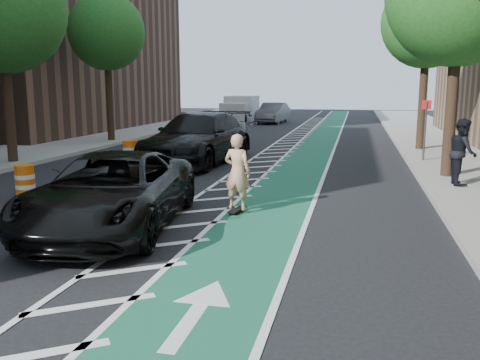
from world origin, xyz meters
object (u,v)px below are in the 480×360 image
(suv_near, at_px, (112,191))
(suv_far, at_px, (198,138))
(skateboarder, at_px, (237,172))
(barrel_a, at_px, (25,182))

(suv_near, height_order, suv_far, suv_far)
(skateboarder, xyz_separation_m, barrel_a, (-6.10, 0.49, -0.59))
(barrel_a, bearing_deg, skateboarder, -4.55)
(suv_far, xyz_separation_m, barrel_a, (-2.73, -7.11, -0.57))
(suv_far, relative_size, barrel_a, 7.72)
(suv_far, bearing_deg, suv_near, -77.71)
(skateboarder, distance_m, suv_near, 2.96)
(suv_far, height_order, barrel_a, suv_far)
(skateboarder, distance_m, barrel_a, 6.15)
(suv_near, height_order, barrel_a, suv_near)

